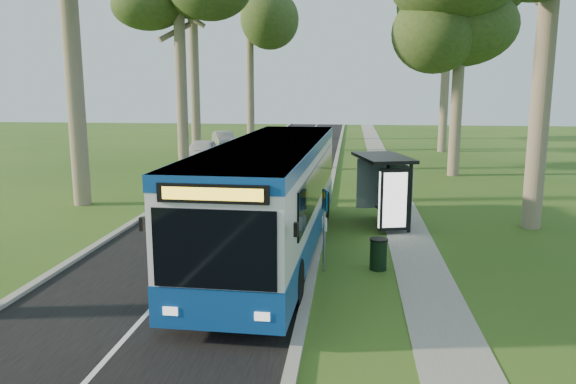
{
  "coord_description": "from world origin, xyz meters",
  "views": [
    {
      "loc": [
        0.97,
        -14.58,
        5.06
      ],
      "look_at": [
        -1.06,
        3.49,
        1.6
      ],
      "focal_mm": 35.0,
      "sensor_mm": 36.0,
      "label": 1
    }
  ],
  "objects_px": {
    "car_white": "(202,152)",
    "car_silver": "(224,140)",
    "bus": "(273,197)",
    "litter_bin": "(378,254)",
    "bus_shelter": "(387,178)",
    "bus_stop_sign": "(325,220)"
  },
  "relations": [
    {
      "from": "car_white",
      "to": "car_silver",
      "type": "distance_m",
      "value": 10.0
    },
    {
      "from": "bus",
      "to": "litter_bin",
      "type": "distance_m",
      "value": 3.58
    },
    {
      "from": "bus_shelter",
      "to": "litter_bin",
      "type": "xyz_separation_m",
      "value": [
        -0.48,
        -4.79,
        -1.35
      ]
    },
    {
      "from": "bus",
      "to": "bus_stop_sign",
      "type": "distance_m",
      "value": 2.2
    },
    {
      "from": "litter_bin",
      "to": "bus_stop_sign",
      "type": "bearing_deg",
      "value": -168.92
    },
    {
      "from": "bus_stop_sign",
      "to": "car_white",
      "type": "bearing_deg",
      "value": 91.12
    },
    {
      "from": "bus_stop_sign",
      "to": "car_white",
      "type": "xyz_separation_m",
      "value": [
        -8.9,
        20.34,
        -0.64
      ]
    },
    {
      "from": "litter_bin",
      "to": "car_silver",
      "type": "height_order",
      "value": "car_silver"
    },
    {
      "from": "bus_shelter",
      "to": "car_silver",
      "type": "xyz_separation_m",
      "value": [
        -11.7,
        25.22,
        -1.13
      ]
    },
    {
      "from": "litter_bin",
      "to": "car_silver",
      "type": "xyz_separation_m",
      "value": [
        -11.21,
        30.01,
        0.22
      ]
    },
    {
      "from": "bus",
      "to": "bus_shelter",
      "type": "xyz_separation_m",
      "value": [
        3.61,
        3.64,
        0.03
      ]
    },
    {
      "from": "bus",
      "to": "bus_stop_sign",
      "type": "xyz_separation_m",
      "value": [
        1.63,
        -1.44,
        -0.31
      ]
    },
    {
      "from": "bus_stop_sign",
      "to": "bus_shelter",
      "type": "relative_size",
      "value": 0.71
    },
    {
      "from": "bus_shelter",
      "to": "car_white",
      "type": "xyz_separation_m",
      "value": [
        -10.88,
        15.26,
        -0.98
      ]
    },
    {
      "from": "car_silver",
      "to": "bus",
      "type": "bearing_deg",
      "value": -97.49
    },
    {
      "from": "bus",
      "to": "litter_bin",
      "type": "xyz_separation_m",
      "value": [
        3.13,
        -1.15,
        -1.32
      ]
    },
    {
      "from": "car_silver",
      "to": "bus_shelter",
      "type": "bearing_deg",
      "value": -88.26
    },
    {
      "from": "car_silver",
      "to": "car_white",
      "type": "bearing_deg",
      "value": -108.43
    },
    {
      "from": "bus_stop_sign",
      "to": "litter_bin",
      "type": "distance_m",
      "value": 1.83
    },
    {
      "from": "bus_shelter",
      "to": "litter_bin",
      "type": "relative_size",
      "value": 3.69
    },
    {
      "from": "bus",
      "to": "bus_shelter",
      "type": "distance_m",
      "value": 5.12
    },
    {
      "from": "bus_stop_sign",
      "to": "bus_shelter",
      "type": "bearing_deg",
      "value": 46.2
    }
  ]
}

